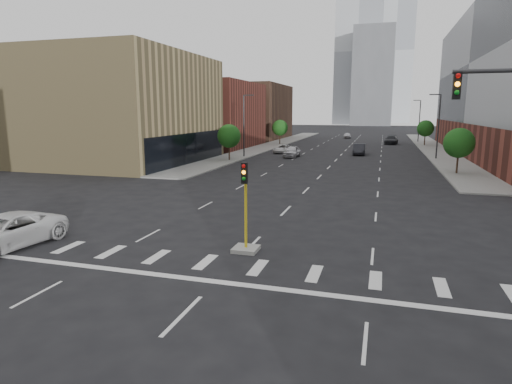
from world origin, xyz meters
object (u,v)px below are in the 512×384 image
at_px(median_traffic_signal, 246,232).
at_px(car_near_left, 292,151).
at_px(car_deep_right, 391,140).
at_px(car_mid_right, 359,149).
at_px(parked_minivan, 4,232).
at_px(car_far_left, 283,149).
at_px(car_distant, 347,135).

xyz_separation_m(median_traffic_signal, car_near_left, (-6.75, 43.30, -0.14)).
bearing_deg(car_deep_right, car_near_left, -109.45).
height_order(car_mid_right, parked_minivan, car_mid_right).
bearing_deg(car_far_left, car_near_left, -58.15).
bearing_deg(car_distant, car_mid_right, -88.78).
bearing_deg(car_near_left, car_far_left, 115.28).
height_order(car_near_left, car_distant, car_near_left).
xyz_separation_m(car_mid_right, car_distant, (-5.23, 41.17, -0.14)).
distance_m(car_far_left, parked_minivan, 52.24).
xyz_separation_m(car_near_left, car_far_left, (-2.73, 5.93, -0.17)).
bearing_deg(car_distant, car_deep_right, -64.73).
height_order(car_deep_right, car_distant, car_deep_right).
bearing_deg(car_far_left, median_traffic_signal, -72.00).
height_order(car_mid_right, car_distant, car_mid_right).
height_order(car_far_left, car_distant, car_distant).
xyz_separation_m(car_far_left, car_distant, (6.92, 41.73, 0.05)).
relative_size(car_near_left, parked_minivan, 0.81).
relative_size(car_near_left, car_mid_right, 0.94).
distance_m(car_near_left, car_far_left, 6.53).
bearing_deg(car_distant, parked_minivan, -101.58).
bearing_deg(car_mid_right, car_near_left, -146.55).
bearing_deg(car_deep_right, car_mid_right, -96.05).
bearing_deg(median_traffic_signal, car_deep_right, 83.96).
height_order(car_near_left, car_mid_right, car_mid_right).
relative_size(car_distant, parked_minivan, 0.69).
xyz_separation_m(car_near_left, parked_minivan, (-4.95, -46.26, 0.01)).
xyz_separation_m(car_mid_right, parked_minivan, (-14.37, -52.75, -0.01)).
height_order(median_traffic_signal, car_near_left, median_traffic_signal).
relative_size(median_traffic_signal, car_near_left, 0.90).
bearing_deg(median_traffic_signal, car_near_left, 98.86).
relative_size(median_traffic_signal, car_far_left, 0.92).
bearing_deg(car_far_left, parked_minivan, -85.34).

